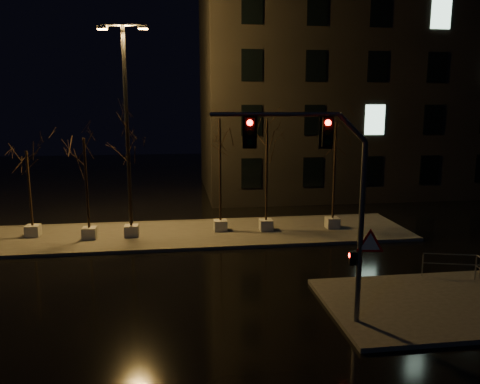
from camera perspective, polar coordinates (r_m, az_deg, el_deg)
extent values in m
plane|color=black|center=(18.07, -5.14, -10.50)|extent=(90.00, 90.00, 0.00)
cube|color=#413F3A|center=(23.73, -5.86, -5.10)|extent=(22.00, 5.00, 0.15)
cube|color=#413F3A|center=(16.94, 22.46, -12.52)|extent=(7.00, 5.00, 0.15)
cube|color=black|center=(37.83, 15.36, 11.84)|extent=(25.00, 12.00, 15.00)
cube|color=#AEACA2|center=(25.01, -23.92, -4.33)|extent=(0.65, 0.65, 0.55)
cylinder|color=black|center=(24.58, -24.29, 0.38)|extent=(0.11, 0.11, 3.62)
cube|color=#AEACA2|center=(23.60, -17.87, -4.78)|extent=(0.65, 0.65, 0.55)
cylinder|color=black|center=(23.10, -18.22, 0.99)|extent=(0.11, 0.11, 4.27)
cube|color=#AEACA2|center=(23.47, -13.09, -4.62)|extent=(0.65, 0.65, 0.55)
cylinder|color=black|center=(22.91, -13.38, 2.08)|extent=(0.11, 0.11, 4.99)
cube|color=#AEACA2|center=(23.88, -2.39, -4.08)|extent=(0.65, 0.65, 0.55)
cylinder|color=black|center=(23.32, -2.44, 2.64)|extent=(0.11, 0.11, 5.09)
cube|color=#AEACA2|center=(23.97, 3.19, -4.03)|extent=(0.65, 0.65, 0.55)
cylinder|color=black|center=(23.41, 3.26, 2.61)|extent=(0.11, 0.11, 5.05)
cube|color=#AEACA2|center=(24.82, 11.20, -3.70)|extent=(0.65, 0.65, 0.55)
cylinder|color=black|center=(24.29, 11.43, 2.54)|extent=(0.11, 0.11, 4.91)
cylinder|color=slate|center=(13.95, 14.49, -5.04)|extent=(0.16, 0.16, 5.34)
cylinder|color=slate|center=(13.05, 4.23, 9.43)|extent=(3.54, 0.65, 0.12)
cube|color=black|center=(13.24, 10.56, 7.17)|extent=(0.29, 0.23, 0.80)
cube|color=black|center=(13.05, 1.21, 7.30)|extent=(0.29, 0.23, 0.80)
cube|color=black|center=(14.11, 13.58, -7.84)|extent=(0.22, 0.19, 0.40)
cone|color=red|center=(14.04, 15.55, -6.12)|extent=(0.92, 0.16, 0.93)
sphere|color=#FF0C07|center=(13.45, 15.13, 8.18)|extent=(0.16, 0.16, 0.16)
cylinder|color=black|center=(24.74, -13.61, 7.44)|extent=(0.20, 0.20, 10.16)
cylinder|color=black|center=(24.99, -14.15, 19.15)|extent=(2.22, 0.52, 0.10)
cube|color=orange|center=(25.27, -16.46, 18.59)|extent=(0.55, 0.38, 0.20)
cube|color=orange|center=(24.70, -11.75, 18.99)|extent=(0.55, 0.38, 0.20)
cylinder|color=slate|center=(19.01, 21.36, -8.30)|extent=(0.05, 0.05, 0.84)
cylinder|color=slate|center=(19.61, 27.24, -8.19)|extent=(0.05, 0.05, 0.84)
cylinder|color=slate|center=(19.15, 24.46, -6.94)|extent=(1.98, 0.58, 0.04)
cylinder|color=slate|center=(19.26, 24.37, -7.99)|extent=(1.98, 0.58, 0.04)
cylinder|color=slate|center=(19.38, 26.80, -8.29)|extent=(0.05, 0.05, 0.89)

